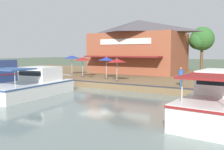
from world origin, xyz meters
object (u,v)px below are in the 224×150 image
(motorboat_nearest_quay, at_px, (0,76))
(motorboat_fourth_along, at_px, (37,85))
(patio_umbrella_back_row, at_px, (106,59))
(person_at_quay_edge, at_px, (181,75))
(cafe_chair_far_corner_seat, at_px, (51,71))
(waterfront_restaurant, at_px, (138,46))
(patio_umbrella_near_quay_edge, at_px, (72,57))
(cafe_chair_facing_river, at_px, (89,73))
(tree_upstream_bank, at_px, (201,40))
(motorboat_mid_row, at_px, (219,100))
(patio_umbrella_mid_patio_left, at_px, (83,59))
(patio_umbrella_mid_patio_right, at_px, (117,61))

(motorboat_nearest_quay, relative_size, motorboat_fourth_along, 0.82)
(motorboat_nearest_quay, bearing_deg, patio_umbrella_back_row, 130.51)
(person_at_quay_edge, bearing_deg, cafe_chair_far_corner_seat, -97.82)
(waterfront_restaurant, bearing_deg, patio_umbrella_back_row, 4.69)
(patio_umbrella_near_quay_edge, height_order, motorboat_fourth_along, patio_umbrella_near_quay_edge)
(cafe_chair_facing_river, distance_m, cafe_chair_far_corner_seat, 6.15)
(cafe_chair_facing_river, height_order, motorboat_nearest_quay, motorboat_nearest_quay)
(cafe_chair_far_corner_seat, relative_size, tree_upstream_bank, 0.13)
(cafe_chair_far_corner_seat, relative_size, motorboat_nearest_quay, 0.12)
(patio_umbrella_near_quay_edge, bearing_deg, person_at_quay_edge, 75.67)
(motorboat_nearest_quay, distance_m, motorboat_mid_row, 20.80)
(patio_umbrella_back_row, distance_m, patio_umbrella_mid_patio_left, 3.45)
(patio_umbrella_near_quay_edge, xyz_separation_m, cafe_chair_facing_river, (1.63, 3.89, -1.76))
(motorboat_nearest_quay, bearing_deg, cafe_chair_far_corner_seat, -176.52)
(cafe_chair_far_corner_seat, xyz_separation_m, person_at_quay_edge, (2.37, 17.28, 0.51))
(patio_umbrella_back_row, relative_size, patio_umbrella_mid_patio_right, 1.05)
(motorboat_mid_row, bearing_deg, patio_umbrella_near_quay_edge, -119.29)
(person_at_quay_edge, xyz_separation_m, motorboat_fourth_along, (6.79, -9.60, -0.75))
(person_at_quay_edge, relative_size, motorboat_mid_row, 0.20)
(motorboat_fourth_along, bearing_deg, motorboat_nearest_quay, -102.66)
(patio_umbrella_mid_patio_left, bearing_deg, patio_umbrella_mid_patio_right, 72.87)
(patio_umbrella_mid_patio_left, xyz_separation_m, person_at_quay_edge, (2.17, 12.00, -1.09))
(patio_umbrella_mid_patio_right, bearing_deg, person_at_quay_edge, 85.98)
(person_at_quay_edge, height_order, motorboat_nearest_quay, motorboat_nearest_quay)
(patio_umbrella_near_quay_edge, bearing_deg, motorboat_nearest_quay, -11.27)
(waterfront_restaurant, bearing_deg, cafe_chair_facing_river, -11.03)
(cafe_chair_far_corner_seat, bearing_deg, patio_umbrella_near_quay_edge, 123.03)
(patio_umbrella_back_row, distance_m, cafe_chair_far_corner_seat, 8.89)
(patio_umbrella_near_quay_edge, height_order, motorboat_mid_row, patio_umbrella_near_quay_edge)
(motorboat_nearest_quay, bearing_deg, person_at_quay_edge, 107.09)
(waterfront_restaurant, xyz_separation_m, person_at_quay_edge, (11.41, 9.34, -2.74))
(cafe_chair_facing_river, relative_size, motorboat_fourth_along, 0.10)
(patio_umbrella_mid_patio_right, bearing_deg, patio_umbrella_mid_patio_left, -107.13)
(waterfront_restaurant, distance_m, tree_upstream_bank, 8.85)
(motorboat_fourth_along, xyz_separation_m, motorboat_mid_row, (-0.00, 13.52, 0.14))
(waterfront_restaurant, height_order, motorboat_mid_row, waterfront_restaurant)
(person_at_quay_edge, bearing_deg, motorboat_mid_row, 30.01)
(cafe_chair_far_corner_seat, distance_m, person_at_quay_edge, 17.45)
(patio_umbrella_back_row, distance_m, patio_umbrella_mid_patio_right, 2.57)
(patio_umbrella_back_row, height_order, patio_umbrella_mid_patio_left, patio_umbrella_back_row)
(patio_umbrella_back_row, bearing_deg, motorboat_nearest_quay, -49.49)
(person_at_quay_edge, relative_size, motorboat_nearest_quay, 0.22)
(patio_umbrella_mid_patio_left, height_order, motorboat_fourth_along, patio_umbrella_mid_patio_left)
(patio_umbrella_back_row, height_order, motorboat_mid_row, patio_umbrella_back_row)
(patio_umbrella_back_row, xyz_separation_m, person_at_quay_edge, (1.88, 8.56, -1.14))
(cafe_chair_facing_river, xyz_separation_m, person_at_quay_edge, (2.21, 11.13, 0.51))
(cafe_chair_facing_river, relative_size, cafe_chair_far_corner_seat, 1.00)
(waterfront_restaurant, height_order, patio_umbrella_mid_patio_right, waterfront_restaurant)
(motorboat_nearest_quay, height_order, motorboat_mid_row, motorboat_nearest_quay)
(tree_upstream_bank, bearing_deg, motorboat_nearest_quay, -35.54)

